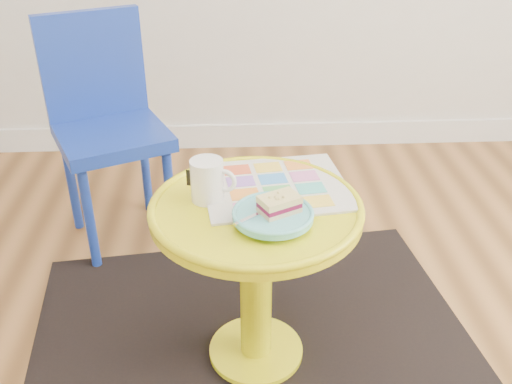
{
  "coord_description": "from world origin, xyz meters",
  "views": [
    {
      "loc": [
        -0.22,
        -0.65,
        1.24
      ],
      "look_at": [
        -0.15,
        0.56,
        0.55
      ],
      "focal_mm": 40.0,
      "sensor_mm": 36.0,
      "label": 1
    }
  ],
  "objects_px": {
    "mug": "(208,179)",
    "plate": "(273,216)",
    "side_table": "(256,252)",
    "newspaper": "(275,186)",
    "chair": "(106,116)"
  },
  "relations": [
    {
      "from": "mug",
      "to": "side_table",
      "type": "bearing_deg",
      "value": 0.25
    },
    {
      "from": "mug",
      "to": "chair",
      "type": "bearing_deg",
      "value": 138.39
    },
    {
      "from": "side_table",
      "to": "mug",
      "type": "distance_m",
      "value": 0.24
    },
    {
      "from": "plate",
      "to": "mug",
      "type": "bearing_deg",
      "value": 142.52
    },
    {
      "from": "newspaper",
      "to": "plate",
      "type": "xyz_separation_m",
      "value": [
        -0.02,
        -0.17,
        0.02
      ]
    },
    {
      "from": "newspaper",
      "to": "plate",
      "type": "distance_m",
      "value": 0.17
    },
    {
      "from": "chair",
      "to": "plate",
      "type": "distance_m",
      "value": 0.95
    },
    {
      "from": "mug",
      "to": "plate",
      "type": "distance_m",
      "value": 0.2
    },
    {
      "from": "chair",
      "to": "mug",
      "type": "xyz_separation_m",
      "value": [
        0.38,
        -0.66,
        0.09
      ]
    },
    {
      "from": "side_table",
      "to": "newspaper",
      "type": "height_order",
      "value": "newspaper"
    },
    {
      "from": "newspaper",
      "to": "plate",
      "type": "relative_size",
      "value": 1.95
    },
    {
      "from": "mug",
      "to": "plate",
      "type": "bearing_deg",
      "value": -18.98
    },
    {
      "from": "plate",
      "to": "side_table",
      "type": "bearing_deg",
      "value": 114.45
    },
    {
      "from": "chair",
      "to": "plate",
      "type": "xyz_separation_m",
      "value": [
        0.53,
        -0.78,
        0.06
      ]
    },
    {
      "from": "chair",
      "to": "mug",
      "type": "height_order",
      "value": "chair"
    }
  ]
}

